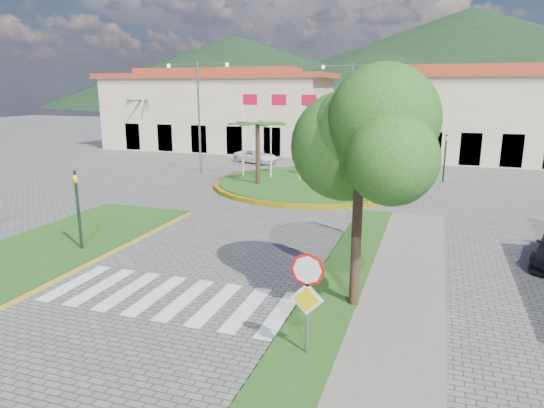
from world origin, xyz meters
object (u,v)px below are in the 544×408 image
(deciduous_tree, at_px, (361,127))
(car_dark_b, at_px, (383,157))
(stop_sign, at_px, (307,289))
(roundabout_island, at_px, (312,183))
(white_van, at_px, (256,156))
(car_dark_a, at_px, (350,150))

(deciduous_tree, xyz_separation_m, car_dark_b, (-2.19, 27.77, -4.63))
(stop_sign, xyz_separation_m, deciduous_tree, (0.60, 3.04, 3.38))
(roundabout_island, relative_size, car_dark_b, 3.83)
(white_van, distance_m, car_dark_b, 10.59)
(white_van, bearing_deg, car_dark_a, -24.15)
(car_dark_a, height_order, car_dark_b, car_dark_a)
(stop_sign, distance_m, car_dark_b, 30.87)
(car_dark_a, distance_m, car_dark_b, 5.12)
(roundabout_island, distance_m, deciduous_tree, 18.55)
(white_van, bearing_deg, car_dark_b, -53.05)
(stop_sign, bearing_deg, car_dark_a, 98.17)
(car_dark_b, bearing_deg, car_dark_a, 60.99)
(stop_sign, distance_m, white_van, 30.45)
(stop_sign, xyz_separation_m, car_dark_b, (-1.59, 30.80, -1.24))
(deciduous_tree, xyz_separation_m, car_dark_a, (-5.58, 31.61, -4.59))
(roundabout_island, bearing_deg, car_dark_b, 72.94)
(deciduous_tree, bearing_deg, car_dark_b, 94.51)
(car_dark_b, bearing_deg, white_van, 124.77)
(roundabout_island, xyz_separation_m, stop_sign, (4.90, -20.04, 1.62))
(car_dark_a, bearing_deg, roundabout_island, 170.79)
(stop_sign, bearing_deg, white_van, 112.85)
(roundabout_island, bearing_deg, stop_sign, -76.27)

